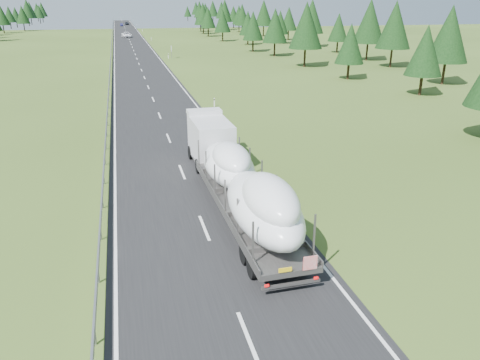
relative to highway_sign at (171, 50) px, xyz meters
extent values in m
plane|color=#38501A|center=(-7.20, -80.00, -1.81)|extent=(400.00, 400.00, 0.00)
cube|color=black|center=(-7.20, 20.00, -1.80)|extent=(10.00, 400.00, 0.02)
cube|color=slate|center=(-12.50, 20.00, -1.21)|extent=(0.08, 400.00, 0.32)
cylinder|color=slate|center=(-12.50, -80.00, -1.51)|extent=(0.10, 0.10, 0.60)
cube|color=silver|center=(-0.70, -50.00, -1.31)|extent=(0.12, 0.07, 1.00)
cube|color=black|center=(-0.70, -50.00, -0.99)|extent=(0.13, 0.08, 0.12)
cube|color=silver|center=(-0.70, 0.00, -1.31)|extent=(0.12, 0.07, 1.00)
cube|color=black|center=(-0.70, 0.00, -0.99)|extent=(0.13, 0.08, 0.12)
cube|color=silver|center=(-0.70, 50.00, -1.31)|extent=(0.12, 0.07, 1.00)
cube|color=black|center=(-0.70, 50.00, -0.99)|extent=(0.13, 0.08, 0.12)
cube|color=silver|center=(-0.70, 100.00, -1.31)|extent=(0.12, 0.07, 1.00)
cube|color=black|center=(-0.70, 100.00, -0.99)|extent=(0.13, 0.08, 0.12)
cube|color=silver|center=(-0.70, 150.00, -1.31)|extent=(0.12, 0.07, 1.00)
cube|color=black|center=(-0.70, 150.00, -0.99)|extent=(0.13, 0.08, 0.12)
cube|color=silver|center=(-0.70, 200.00, -1.31)|extent=(0.12, 0.07, 1.00)
cube|color=black|center=(-0.70, 200.00, -0.99)|extent=(0.13, 0.08, 0.12)
cube|color=silver|center=(-0.70, 250.00, -1.31)|extent=(0.12, 0.07, 1.00)
cube|color=black|center=(-0.70, 250.00, -0.99)|extent=(0.13, 0.08, 0.12)
cylinder|color=slate|center=(0.00, 0.00, -0.81)|extent=(0.08, 0.08, 2.00)
cube|color=silver|center=(0.00, 0.00, 0.19)|extent=(0.05, 0.90, 1.20)
cylinder|color=black|center=(34.44, -42.92, 0.06)|extent=(0.36, 0.36, 3.73)
cone|color=black|center=(34.44, -42.92, 5.24)|extent=(5.81, 5.81, 7.78)
cylinder|color=black|center=(37.23, -24.13, 0.16)|extent=(0.36, 0.36, 3.93)
cone|color=black|center=(37.23, -24.13, 5.62)|extent=(6.12, 6.12, 8.20)
cylinder|color=black|center=(38.19, -13.39, 0.21)|extent=(0.36, 0.36, 4.04)
cone|color=black|center=(38.19, -13.39, 5.83)|extent=(6.29, 6.29, 8.42)
cylinder|color=black|center=(39.02, 2.30, -0.30)|extent=(0.36, 0.36, 3.02)
cone|color=black|center=(39.02, 2.30, 3.89)|extent=(4.69, 4.69, 6.29)
cylinder|color=black|center=(38.50, 17.37, 0.23)|extent=(0.36, 0.36, 4.07)
cone|color=black|center=(38.50, 17.37, 5.88)|extent=(6.33, 6.33, 8.48)
cylinder|color=black|center=(34.04, 29.48, -0.28)|extent=(0.36, 0.36, 3.06)
cone|color=black|center=(34.04, 29.48, 3.97)|extent=(4.76, 4.76, 6.37)
cylinder|color=black|center=(40.98, 41.77, -0.13)|extent=(0.36, 0.36, 3.35)
cone|color=black|center=(40.98, 41.77, 4.52)|extent=(5.22, 5.22, 6.99)
cylinder|color=black|center=(38.12, 59.02, 0.21)|extent=(0.36, 0.36, 4.04)
cone|color=black|center=(38.12, 59.02, 5.82)|extent=(6.28, 6.28, 8.41)
cylinder|color=black|center=(33.76, 71.58, -0.02)|extent=(0.36, 0.36, 3.58)
cone|color=black|center=(33.76, 71.58, 4.96)|extent=(5.58, 5.58, 7.47)
cylinder|color=black|center=(35.92, 84.92, -0.11)|extent=(0.36, 0.36, 3.40)
cone|color=black|center=(35.92, 84.92, 4.61)|extent=(5.29, 5.29, 7.08)
cylinder|color=black|center=(33.31, 98.83, 0.10)|extent=(0.36, 0.36, 3.83)
cone|color=black|center=(33.31, 98.83, 5.42)|extent=(5.95, 5.95, 7.97)
cylinder|color=black|center=(40.18, 112.01, -0.18)|extent=(0.36, 0.36, 3.26)
cone|color=black|center=(40.18, 112.01, 4.35)|extent=(5.07, 5.07, 6.79)
cylinder|color=black|center=(40.13, 129.80, 0.29)|extent=(0.36, 0.36, 4.19)
cone|color=black|center=(40.13, 129.80, 6.11)|extent=(6.52, 6.52, 8.73)
cylinder|color=black|center=(40.83, 140.58, 0.12)|extent=(0.36, 0.36, 3.85)
cone|color=black|center=(40.83, 140.58, 5.46)|extent=(5.99, 5.99, 8.02)
cylinder|color=black|center=(32.33, 155.95, 0.15)|extent=(0.36, 0.36, 3.92)
cone|color=black|center=(32.33, 155.95, 5.59)|extent=(6.09, 6.09, 8.16)
cylinder|color=black|center=(41.67, 167.49, 0.20)|extent=(0.36, 0.36, 4.03)
cone|color=black|center=(41.67, 167.49, 5.79)|extent=(6.26, 6.26, 8.39)
cylinder|color=black|center=(39.99, 181.45, -0.02)|extent=(0.36, 0.36, 3.57)
cone|color=black|center=(39.99, 181.45, 4.94)|extent=(5.56, 5.56, 7.44)
cylinder|color=black|center=(31.89, 197.44, -0.33)|extent=(0.36, 0.36, 2.95)
cone|color=black|center=(31.89, 197.44, 3.76)|extent=(4.58, 4.58, 6.14)
cylinder|color=black|center=(39.59, 213.05, 0.09)|extent=(0.36, 0.36, 3.80)
cone|color=black|center=(39.59, 213.05, 5.38)|extent=(5.92, 5.92, 7.93)
cylinder|color=black|center=(26.30, -49.53, -0.33)|extent=(0.36, 0.36, 2.96)
cone|color=black|center=(26.30, -49.53, 3.78)|extent=(4.60, 4.60, 6.17)
cylinder|color=black|center=(23.24, -35.23, -0.39)|extent=(0.36, 0.36, 2.83)
cone|color=black|center=(23.24, -35.23, 3.54)|extent=(4.40, 4.40, 5.90)
cylinder|color=black|center=(22.21, -19.69, 0.13)|extent=(0.36, 0.36, 3.87)
cone|color=black|center=(22.21, -19.69, 5.50)|extent=(6.02, 6.02, 8.06)
cylinder|color=black|center=(22.40, -1.34, -0.10)|extent=(0.36, 0.36, 3.42)
cone|color=black|center=(22.40, -1.34, 4.65)|extent=(5.32, 5.32, 7.12)
cylinder|color=black|center=(20.43, 9.19, -0.24)|extent=(0.36, 0.36, 3.14)
cone|color=black|center=(20.43, 9.19, 4.13)|extent=(4.89, 4.89, 6.55)
cylinder|color=black|center=(24.19, 27.91, -0.28)|extent=(0.36, 0.36, 3.05)
cone|color=black|center=(24.19, 27.91, 3.95)|extent=(4.74, 4.74, 6.35)
cylinder|color=black|center=(20.00, 41.57, -0.23)|extent=(0.36, 0.36, 3.15)
cone|color=black|center=(20.00, 41.57, 4.14)|extent=(4.90, 4.90, 6.56)
cylinder|color=black|center=(19.52, 62.57, -0.16)|extent=(0.36, 0.36, 3.30)
cone|color=black|center=(19.52, 62.57, 4.42)|extent=(5.13, 5.13, 6.87)
cylinder|color=black|center=(20.32, 76.76, 0.07)|extent=(0.36, 0.36, 3.76)
cone|color=black|center=(20.32, 76.76, 5.29)|extent=(5.84, 5.84, 7.83)
cylinder|color=black|center=(21.51, 89.88, -0.25)|extent=(0.36, 0.36, 3.12)
cone|color=black|center=(21.51, 89.88, 4.09)|extent=(4.85, 4.85, 6.50)
cylinder|color=black|center=(25.05, 110.45, -0.28)|extent=(0.36, 0.36, 3.06)
cone|color=black|center=(25.05, 110.45, 3.98)|extent=(4.76, 4.76, 6.38)
cylinder|color=black|center=(-52.12, 98.83, -0.07)|extent=(0.36, 0.36, 3.47)
cone|color=black|center=(-52.12, 98.83, 4.75)|extent=(5.40, 5.40, 7.23)
cylinder|color=black|center=(-47.04, 112.01, -0.12)|extent=(0.36, 0.36, 3.37)
cone|color=black|center=(-47.04, 112.01, 4.56)|extent=(5.24, 5.24, 7.02)
cylinder|color=black|center=(-55.36, 129.80, -0.20)|extent=(0.36, 0.36, 3.23)
cone|color=black|center=(-55.36, 129.80, 4.29)|extent=(5.02, 5.02, 6.72)
cylinder|color=black|center=(-54.73, 140.58, -0.27)|extent=(0.36, 0.36, 3.07)
cone|color=black|center=(-54.73, 140.58, 3.99)|extent=(4.78, 4.78, 6.40)
cylinder|color=black|center=(-51.94, 155.95, 0.30)|extent=(0.36, 0.36, 4.23)
cone|color=black|center=(-51.94, 155.95, 6.17)|extent=(6.57, 6.57, 8.80)
cylinder|color=black|center=(-52.50, 167.49, 0.12)|extent=(0.36, 0.36, 3.85)
cone|color=black|center=(-52.50, 167.49, 5.47)|extent=(6.00, 6.00, 8.03)
cylinder|color=black|center=(-50.21, 181.45, -0.16)|extent=(0.36, 0.36, 3.29)
cone|color=black|center=(-50.21, 181.45, 4.41)|extent=(5.12, 5.12, 6.86)
cylinder|color=black|center=(-50.91, 197.44, 0.06)|extent=(0.36, 0.36, 3.74)
cone|color=black|center=(-50.91, 197.44, 5.25)|extent=(5.81, 5.81, 7.79)
cylinder|color=black|center=(-55.64, 213.05, -0.02)|extent=(0.36, 0.36, 3.58)
cone|color=black|center=(-55.64, 213.05, 4.96)|extent=(5.57, 5.57, 7.46)
cube|color=silver|center=(-4.90, -69.98, 0.13)|extent=(2.64, 5.15, 2.86)
cube|color=black|center=(-4.90, -67.37, 0.64)|extent=(2.35, 0.12, 1.43)
cube|color=silver|center=(-4.90, -67.73, 1.72)|extent=(2.57, 1.27, 0.31)
cube|color=#605D5A|center=(-4.90, -71.00, -1.25)|extent=(2.60, 3.11, 0.26)
cylinder|color=black|center=(-6.07, -68.14, -1.30)|extent=(0.37, 1.03, 1.02)
cylinder|color=black|center=(-3.72, -68.14, -1.30)|extent=(0.37, 1.03, 1.02)
cylinder|color=black|center=(-6.07, -71.40, -1.30)|extent=(0.37, 1.03, 1.02)
cylinder|color=black|center=(-3.72, -71.40, -1.30)|extent=(0.37, 1.03, 1.02)
cube|color=#605D5A|center=(-4.90, -79.68, -0.87)|extent=(3.00, 14.34, 0.27)
cube|color=#605D5A|center=(-6.26, -79.68, -0.61)|extent=(0.30, 14.30, 0.25)
cube|color=#605D5A|center=(-3.54, -79.68, -0.61)|extent=(0.30, 14.30, 0.25)
cube|color=#605D5A|center=(-6.26, -85.81, 0.23)|extent=(0.07, 0.07, 1.94)
cube|color=#605D5A|center=(-3.54, -85.81, 0.23)|extent=(0.07, 0.07, 1.94)
cube|color=#605D5A|center=(-6.26, -83.36, 0.23)|extent=(0.07, 0.07, 1.94)
cube|color=#605D5A|center=(-3.54, -83.36, 0.23)|extent=(0.07, 0.07, 1.94)
cube|color=#605D5A|center=(-6.26, -80.90, 0.23)|extent=(0.07, 0.07, 1.94)
cube|color=#605D5A|center=(-3.54, -80.90, 0.23)|extent=(0.07, 0.07, 1.94)
cube|color=#605D5A|center=(-6.26, -78.45, 0.23)|extent=(0.07, 0.07, 1.94)
cube|color=#605D5A|center=(-3.54, -78.45, 0.23)|extent=(0.07, 0.07, 1.94)
cube|color=#605D5A|center=(-6.26, -76.00, 0.23)|extent=(0.07, 0.07, 1.94)
cube|color=#605D5A|center=(-3.54, -76.00, 0.23)|extent=(0.07, 0.07, 1.94)
cube|color=#605D5A|center=(-6.26, -73.55, 0.23)|extent=(0.07, 0.07, 1.94)
cube|color=#605D5A|center=(-3.54, -73.55, 0.23)|extent=(0.07, 0.07, 1.94)
cylinder|color=black|center=(-6.02, -85.19, -1.30)|extent=(0.43, 1.03, 1.02)
cylinder|color=black|center=(-3.77, -85.19, -1.30)|extent=(0.43, 1.03, 1.02)
cylinder|color=black|center=(-6.02, -83.97, -1.30)|extent=(0.43, 1.03, 1.02)
cylinder|color=black|center=(-3.77, -83.97, -1.30)|extent=(0.43, 1.03, 1.02)
cube|color=#605D5A|center=(-4.90, -86.78, -1.35)|extent=(2.56, 0.17, 0.12)
cube|color=red|center=(-4.13, -86.85, -0.43)|extent=(0.61, 0.05, 0.61)
cube|color=yellow|center=(-5.20, -86.85, -0.58)|extent=(0.56, 0.05, 0.18)
cube|color=red|center=(-5.97, -86.85, -1.20)|extent=(0.18, 0.06, 0.10)
cube|color=red|center=(-3.83, -86.85, -1.20)|extent=(0.18, 0.06, 0.10)
ellipsoid|color=white|center=(-4.90, -82.95, 0.45)|extent=(3.14, 7.87, 2.37)
ellipsoid|color=white|center=(-4.90, -83.92, 1.28)|extent=(2.37, 4.99, 1.89)
ellipsoid|color=white|center=(-4.90, -76.00, 0.25)|extent=(2.92, 6.99, 1.98)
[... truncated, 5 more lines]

